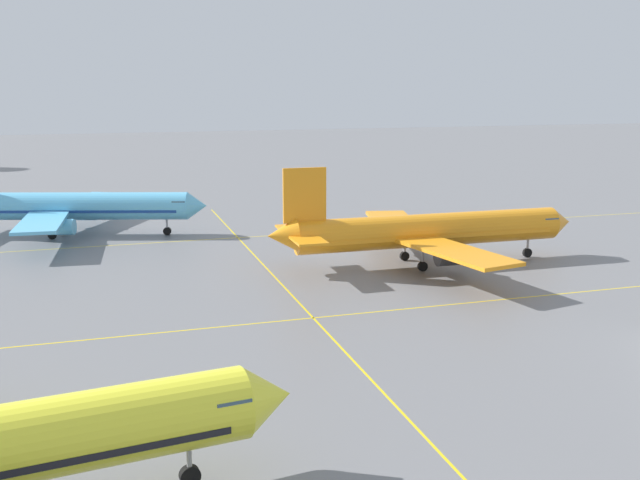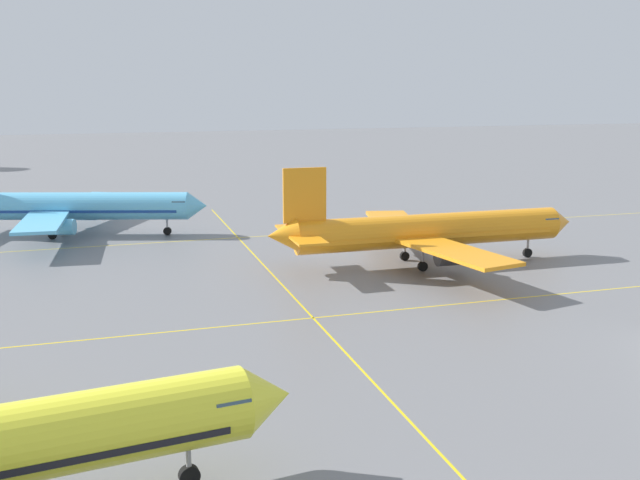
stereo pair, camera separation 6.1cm
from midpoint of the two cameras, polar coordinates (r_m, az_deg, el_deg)
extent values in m
cone|color=yellow|center=(39.50, -4.19, -12.30)|extent=(3.05, 4.04, 3.75)
cube|color=#385166|center=(38.64, -7.51, -12.06)|extent=(2.22, 3.71, 0.70)
cylinder|color=#99999E|center=(39.53, -10.30, -16.45)|extent=(0.28, 0.28, 1.66)
cylinder|color=black|center=(40.07, -10.24, -17.84)|extent=(1.15, 0.58, 1.11)
cylinder|color=orange|center=(83.90, 8.72, 0.78)|extent=(31.92, 4.19, 3.79)
cone|color=orange|center=(92.43, 18.46, 1.34)|extent=(2.64, 3.74, 3.71)
cone|color=orange|center=(78.14, -3.02, 0.36)|extent=(3.23, 3.64, 3.60)
cube|color=orange|center=(78.01, -1.20, 3.56)|extent=(4.79, 0.42, 5.98)
cube|color=orange|center=(75.81, -0.96, 0.01)|extent=(3.25, 5.22, 0.24)
cube|color=orange|center=(81.47, -2.07, 0.86)|extent=(3.25, 5.22, 0.24)
cube|color=orange|center=(76.16, 10.70, -0.91)|extent=(8.00, 15.67, 0.40)
cube|color=orange|center=(91.23, 5.91, 1.39)|extent=(8.34, 15.72, 0.40)
cylinder|color=#333338|center=(79.84, 10.37, -1.25)|extent=(3.41, 2.13, 2.09)
cylinder|color=#333338|center=(88.98, 7.40, 0.23)|extent=(3.41, 2.13, 2.09)
cube|color=#385166|center=(91.05, 17.30, 1.62)|extent=(1.84, 3.51, 0.70)
cube|color=orange|center=(83.99, 8.71, 0.47)|extent=(29.37, 4.20, 0.36)
cylinder|color=#99999E|center=(90.55, 16.13, -0.30)|extent=(0.28, 0.28, 1.64)
cylinder|color=black|center=(90.79, 16.08, -0.97)|extent=(1.10, 0.46, 1.10)
cylinder|color=#99999E|center=(81.31, 8.16, -1.33)|extent=(0.28, 0.28, 1.64)
cylinder|color=black|center=(81.57, 8.13, -2.07)|extent=(1.10, 0.46, 1.10)
cylinder|color=#99999E|center=(85.92, 6.74, -0.55)|extent=(0.28, 0.28, 1.64)
cylinder|color=black|center=(86.17, 6.72, -1.27)|extent=(1.10, 0.46, 1.10)
cylinder|color=#5BB7E5|center=(105.02, -19.01, 2.55)|extent=(31.76, 12.60, 3.80)
cone|color=#5BB7E5|center=(100.95, -9.64, 2.68)|extent=(3.54, 4.30, 3.72)
cube|color=#5BB7E5|center=(97.55, -21.07, 1.35)|extent=(6.30, 15.33, 0.40)
cube|color=#5BB7E5|center=(113.40, -18.16, 2.97)|extent=(11.67, 15.66, 0.40)
cylinder|color=#5BB7E5|center=(100.43, -19.74, 0.98)|extent=(3.85, 2.97, 2.10)
cylinder|color=#5BB7E5|center=(110.14, -18.02, 2.04)|extent=(3.85, 2.97, 2.10)
cube|color=#385166|center=(101.24, -10.94, 2.97)|extent=(2.71, 3.86, 0.70)
cube|color=navy|center=(105.09, -18.99, 2.30)|extent=(29.31, 11.92, 0.36)
cylinder|color=#99999E|center=(102.12, -11.98, 1.30)|extent=(0.28, 0.28, 1.65)
cylinder|color=black|center=(102.33, -11.95, 0.70)|extent=(1.18, 0.74, 1.10)
cylinder|color=#99999E|center=(103.67, -20.41, 0.96)|extent=(0.28, 0.28, 1.65)
cylinder|color=black|center=(103.87, -20.36, 0.36)|extent=(1.18, 0.74, 1.10)
cylinder|color=#99999E|center=(108.48, -19.50, 1.49)|extent=(0.28, 0.28, 1.65)
cylinder|color=black|center=(108.68, -19.46, 0.92)|extent=(1.18, 0.74, 1.10)
cube|color=yellow|center=(64.98, -0.53, -6.17)|extent=(163.45, 0.20, 0.01)
cube|color=yellow|center=(99.07, -6.48, 0.19)|extent=(163.45, 0.20, 0.01)
cube|color=yellow|center=(64.98, -0.53, -6.17)|extent=(0.20, 119.47, 0.01)
camera|label=1|loc=(0.03, -89.98, 0.01)|focal=40.50mm
camera|label=2|loc=(0.03, 90.02, -0.01)|focal=40.50mm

